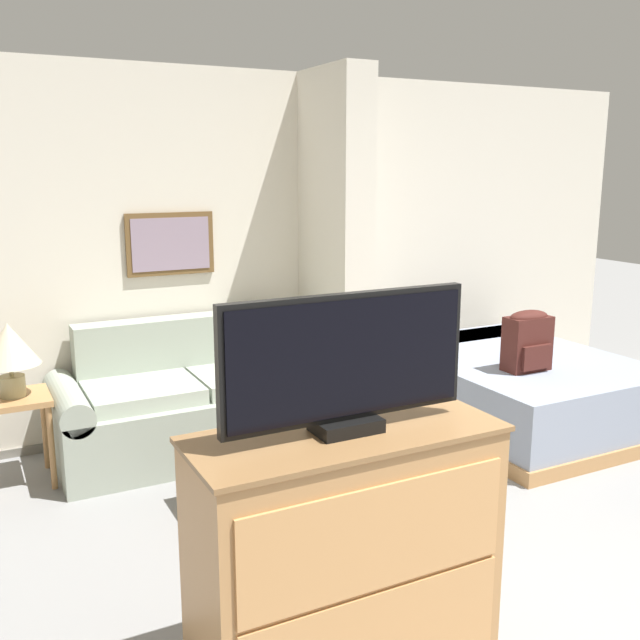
# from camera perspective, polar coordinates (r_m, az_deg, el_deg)

# --- Properties ---
(wall_back) EXTENTS (6.79, 0.16, 2.60)m
(wall_back) POSITION_cam_1_polar(r_m,az_deg,el_deg) (5.52, -3.45, 5.68)
(wall_back) COLOR silver
(wall_back) RESTS_ON ground_plane
(wall_partition_pillar) EXTENTS (0.24, 0.74, 2.60)m
(wall_partition_pillar) POSITION_cam_1_polar(r_m,az_deg,el_deg) (5.25, 1.18, 5.43)
(wall_partition_pillar) COLOR silver
(wall_partition_pillar) RESTS_ON ground_plane
(couch) EXTENTS (1.84, 0.84, 0.88)m
(couch) POSITION_cam_1_polar(r_m,az_deg,el_deg) (4.99, -10.10, -6.64)
(couch) COLOR #99A393
(couch) RESTS_ON ground_plane
(coffee_table) EXTENTS (0.60, 0.50, 0.44)m
(coffee_table) POSITION_cam_1_polar(r_m,az_deg,el_deg) (4.04, -4.83, -10.19)
(coffee_table) COLOR #B27F4C
(coffee_table) RESTS_ON ground_plane
(side_table) EXTENTS (0.41, 0.41, 0.56)m
(side_table) POSITION_cam_1_polar(r_m,az_deg,el_deg) (4.72, -23.20, -6.86)
(side_table) COLOR #B27F4C
(side_table) RESTS_ON ground_plane
(table_lamp) EXTENTS (0.35, 0.35, 0.45)m
(table_lamp) POSITION_cam_1_polar(r_m,az_deg,el_deg) (4.61, -23.62, -2.04)
(table_lamp) COLOR tan
(table_lamp) RESTS_ON side_table
(tv_dresser) EXTENTS (1.17, 0.48, 0.98)m
(tv_dresser) POSITION_cam_1_polar(r_m,az_deg,el_deg) (2.82, 2.05, -18.23)
(tv_dresser) COLOR #B27F4C
(tv_dresser) RESTS_ON ground_plane
(tv) EXTENTS (0.96, 0.16, 0.51)m
(tv) POSITION_cam_1_polar(r_m,az_deg,el_deg) (2.53, 2.17, -3.45)
(tv) COLOR black
(tv) RESTS_ON tv_dresser
(bed) EXTENTS (1.48, 1.92, 0.52)m
(bed) POSITION_cam_1_polar(r_m,az_deg,el_deg) (5.66, 15.15, -5.24)
(bed) COLOR #B27F4C
(bed) RESTS_ON ground_plane
(backpack) EXTENTS (0.33, 0.20, 0.43)m
(backpack) POSITION_cam_1_polar(r_m,az_deg,el_deg) (5.17, 16.29, -1.52)
(backpack) COLOR #471E19
(backpack) RESTS_ON bed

